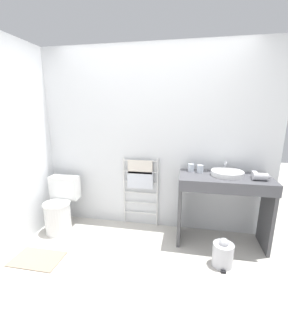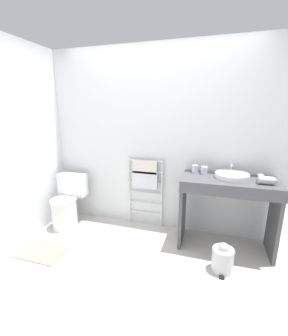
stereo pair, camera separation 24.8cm
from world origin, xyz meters
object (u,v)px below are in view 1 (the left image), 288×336
(toilet, at_px, (60,207))
(cup_near_edge, at_px, (200,169))
(hair_dryer, at_px, (261,176))
(towel_radiator, at_px, (140,179))
(sink_basin, at_px, (227,173))
(cup_near_wall, at_px, (191,168))
(trash_bin, at_px, (223,254))

(toilet, distance_m, cup_near_edge, 2.00)
(hair_dryer, bearing_deg, towel_radiator, 167.97)
(sink_basin, bearing_deg, towel_radiator, 169.96)
(cup_near_wall, distance_m, hair_dryer, 0.80)
(towel_radiator, distance_m, trash_bin, 1.40)
(cup_near_edge, bearing_deg, sink_basin, -13.15)
(hair_dryer, distance_m, trash_bin, 0.97)
(sink_basin, height_order, cup_near_edge, cup_near_edge)
(cup_near_edge, height_order, trash_bin, cup_near_edge)
(toilet, xyz_separation_m, cup_near_wall, (1.78, 0.23, 0.61))
(towel_radiator, distance_m, sink_basin, 1.16)
(cup_near_wall, bearing_deg, hair_dryer, -15.97)
(toilet, relative_size, cup_near_wall, 7.48)
(towel_radiator, height_order, cup_near_wall, towel_radiator)
(toilet, xyz_separation_m, sink_basin, (2.21, 0.12, 0.59))
(toilet, relative_size, cup_near_edge, 7.78)
(toilet, relative_size, trash_bin, 2.27)
(trash_bin, bearing_deg, hair_dryer, 44.36)
(toilet, distance_m, hair_dryer, 2.62)
(cup_near_edge, height_order, hair_dryer, cup_near_edge)
(toilet, distance_m, cup_near_wall, 1.89)
(towel_radiator, xyz_separation_m, cup_near_edge, (0.80, -0.12, 0.23))
(towel_radiator, height_order, trash_bin, towel_radiator)
(toilet, bearing_deg, cup_near_edge, 5.91)
(toilet, xyz_separation_m, trash_bin, (2.16, -0.38, -0.19))
(hair_dryer, relative_size, trash_bin, 0.62)
(hair_dryer, xyz_separation_m, trash_bin, (-0.39, -0.39, -0.80))
(sink_basin, distance_m, cup_near_edge, 0.33)
(towel_radiator, xyz_separation_m, sink_basin, (1.12, -0.20, 0.21))
(sink_basin, xyz_separation_m, cup_near_edge, (-0.32, 0.07, 0.02))
(cup_near_wall, relative_size, cup_near_edge, 1.04)
(towel_radiator, bearing_deg, toilet, -163.61)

